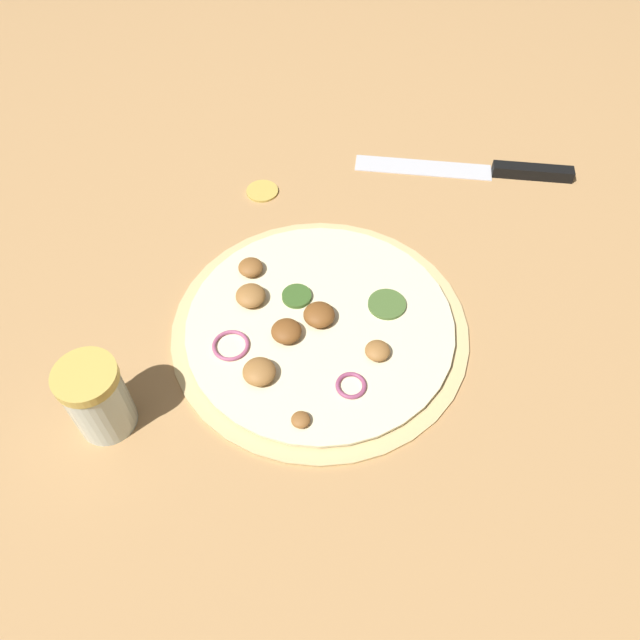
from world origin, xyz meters
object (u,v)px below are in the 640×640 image
object	(u,v)px
pizza	(317,326)
loose_cap	(262,190)
knife	(499,170)
spice_jar	(97,398)

from	to	relation	value
pizza	loose_cap	bearing A→B (deg)	6.95
pizza	knife	size ratio (longest dim) A/B	1.14
knife	loose_cap	world-z (taller)	knife
spice_jar	loose_cap	distance (m)	0.41
pizza	knife	xyz separation A→B (m)	(0.24, -0.32, -0.00)
pizza	spice_jar	world-z (taller)	spice_jar
knife	loose_cap	size ratio (longest dim) A/B	6.79
spice_jar	loose_cap	size ratio (longest dim) A/B	2.08
spice_jar	loose_cap	world-z (taller)	spice_jar
loose_cap	pizza	bearing A→B (deg)	-173.05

